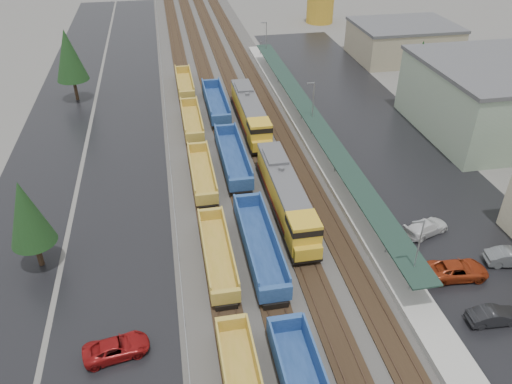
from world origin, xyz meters
The scene contains 20 objects.
ballast_strip centered at (0.00, 60.00, 0.04)m, with size 20.00×160.00×0.08m, color #302D2B.
trackbed centered at (0.00, 60.00, 0.16)m, with size 14.60×160.00×0.22m.
west_parking_lot centered at (-15.00, 60.00, 0.01)m, with size 10.00×160.00×0.02m, color black.
west_road centered at (-25.00, 60.00, 0.01)m, with size 9.00×160.00×0.02m, color black.
east_commuter_lot centered at (19.00, 50.00, 0.01)m, with size 16.00×100.00×0.02m, color black.
station_platform centered at (9.50, 50.01, 0.73)m, with size 3.00×80.00×8.00m.
chainlink_fence centered at (-9.50, 58.44, 1.61)m, with size 0.08×160.04×2.02m.
tree_west_near centered at (-22.00, 30.00, 5.82)m, with size 3.96×3.96×9.00m.
tree_west_far centered at (-23.00, 70.00, 7.12)m, with size 4.84×4.84×11.00m.
tree_east centered at (28.00, 58.00, 6.47)m, with size 4.40×4.40×10.00m.
locomotive_lead centered at (2.00, 33.48, 2.27)m, with size 2.83×18.62×4.22m.
locomotive_trail centered at (2.00, 54.48, 2.27)m, with size 2.83×18.62×4.22m.
well_string_yellow centered at (-6.00, 27.10, 1.11)m, with size 2.48×99.91×2.20m.
well_string_blue centered at (-2.00, 27.56, 1.22)m, with size 2.82×82.73×2.50m.
storage_tank centered at (28.24, 108.18, 3.13)m, with size 6.25×6.25×6.25m, color gold.
parked_car_west_c centered at (-14.69, 18.29, 0.68)m, with size 4.87×2.25×1.35m, color maroon.
parked_car_east_a centered at (14.85, 15.90, 0.71)m, with size 4.29×1.50×1.41m, color black.
parked_car_east_b centered at (14.73, 21.37, 0.76)m, with size 5.50×2.54×1.53m, color #973013.
parked_car_east_c centered at (15.00, 27.78, 0.72)m, with size 4.98×2.02×1.45m, color silver.
parked_car_east_e centered at (20.51, 22.03, 0.78)m, with size 4.72×1.65×1.56m, color #585B5D.
Camera 1 is at (-9.06, -8.04, 30.76)m, focal length 35.00 mm.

